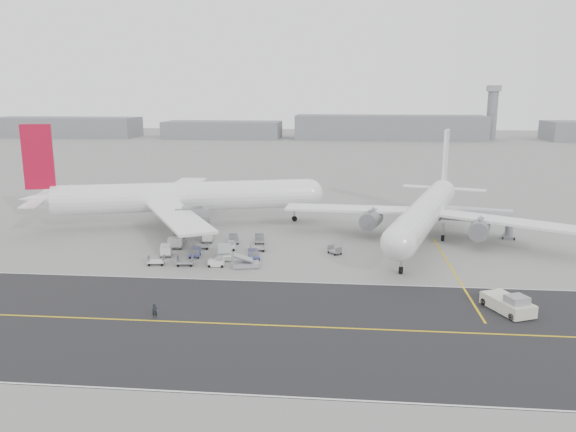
# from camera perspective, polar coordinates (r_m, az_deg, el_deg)

# --- Properties ---
(ground) EXTENTS (700.00, 700.00, 0.00)m
(ground) POSITION_cam_1_polar(r_m,az_deg,el_deg) (85.12, -3.21, -6.12)
(ground) COLOR gray
(ground) RESTS_ON ground
(taxiway) EXTENTS (220.00, 59.00, 0.03)m
(taxiway) POSITION_cam_1_polar(r_m,az_deg,el_deg) (67.83, -1.25, -11.07)
(taxiway) COLOR #252528
(taxiway) RESTS_ON ground
(horizon_buildings) EXTENTS (520.00, 28.00, 28.00)m
(horizon_buildings) POSITION_cam_1_polar(r_m,az_deg,el_deg) (341.29, 8.48, 7.74)
(horizon_buildings) COLOR slate
(horizon_buildings) RESTS_ON ground
(control_tower) EXTENTS (7.00, 7.00, 31.25)m
(control_tower) POSITION_cam_1_polar(r_m,az_deg,el_deg) (355.88, 20.03, 9.95)
(control_tower) COLOR slate
(control_tower) RESTS_ON ground
(airliner_a) EXTENTS (59.97, 58.68, 21.17)m
(airliner_a) POSITION_cam_1_polar(r_m,az_deg,el_deg) (117.55, -11.11, 1.92)
(airliner_a) COLOR white
(airliner_a) RESTS_ON ground
(airliner_b) EXTENTS (52.74, 53.81, 19.14)m
(airliner_b) POSITION_cam_1_polar(r_m,az_deg,el_deg) (107.51, 13.87, 0.50)
(airliner_b) COLOR white
(airliner_b) RESTS_ON ground
(pushback_tug) EXTENTS (5.79, 8.97, 2.59)m
(pushback_tug) POSITION_cam_1_polar(r_m,az_deg,el_deg) (76.58, 21.51, -8.32)
(pushback_tug) COLOR beige
(pushback_tug) RESTS_ON ground
(jet_bridge) EXTENTS (14.93, 6.23, 5.58)m
(jet_bridge) POSITION_cam_1_polar(r_m,az_deg,el_deg) (113.36, 18.47, -0.01)
(jet_bridge) COLOR gray
(jet_bridge) RESTS_ON ground
(gse_cluster) EXTENTS (25.88, 25.19, 2.07)m
(gse_cluster) POSITION_cam_1_polar(r_m,az_deg,el_deg) (97.54, -7.74, -3.79)
(gse_cluster) COLOR gray
(gse_cluster) RESTS_ON ground
(stray_dolly) EXTENTS (2.61, 2.73, 1.45)m
(stray_dolly) POSITION_cam_1_polar(r_m,az_deg,el_deg) (96.72, 4.75, -3.86)
(stray_dolly) COLOR silver
(stray_dolly) RESTS_ON ground
(ground_crew_a) EXTENTS (0.79, 0.66, 1.85)m
(ground_crew_a) POSITION_cam_1_polar(r_m,az_deg,el_deg) (71.45, -13.39, -9.37)
(ground_crew_a) COLOR black
(ground_crew_a) RESTS_ON ground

